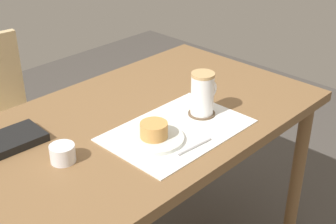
{
  "coord_description": "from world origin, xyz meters",
  "views": [
    {
      "loc": [
        -0.85,
        -0.98,
        1.45
      ],
      "look_at": [
        0.05,
        -0.11,
        0.78
      ],
      "focal_mm": 50.0,
      "sensor_mm": 36.0,
      "label": 1
    }
  ],
  "objects_px": {
    "coffee_mug": "(203,93)",
    "small_book": "(12,140)",
    "pastry": "(154,130)",
    "dining_table": "(133,142)",
    "sugar_bowl": "(63,153)",
    "pastry_plate": "(154,138)"
  },
  "relations": [
    {
      "from": "pastry",
      "to": "sugar_bowl",
      "type": "height_order",
      "value": "pastry"
    },
    {
      "from": "pastry_plate",
      "to": "small_book",
      "type": "bearing_deg",
      "value": 135.47
    },
    {
      "from": "pastry_plate",
      "to": "pastry",
      "type": "xyz_separation_m",
      "value": [
        0.0,
        0.0,
        0.03
      ]
    },
    {
      "from": "coffee_mug",
      "to": "sugar_bowl",
      "type": "height_order",
      "value": "coffee_mug"
    },
    {
      "from": "pastry_plate",
      "to": "pastry",
      "type": "distance_m",
      "value": 0.03
    },
    {
      "from": "coffee_mug",
      "to": "small_book",
      "type": "distance_m",
      "value": 0.6
    },
    {
      "from": "pastry",
      "to": "coffee_mug",
      "type": "xyz_separation_m",
      "value": [
        0.22,
        0.0,
        0.04
      ]
    },
    {
      "from": "pastry_plate",
      "to": "dining_table",
      "type": "bearing_deg",
      "value": 74.6
    },
    {
      "from": "pastry_plate",
      "to": "pastry",
      "type": "relative_size",
      "value": 2.17
    },
    {
      "from": "pastry_plate",
      "to": "small_book",
      "type": "xyz_separation_m",
      "value": [
        -0.3,
        0.29,
        0.0
      ]
    },
    {
      "from": "pastry_plate",
      "to": "sugar_bowl",
      "type": "distance_m",
      "value": 0.27
    },
    {
      "from": "dining_table",
      "to": "small_book",
      "type": "distance_m",
      "value": 0.38
    },
    {
      "from": "sugar_bowl",
      "to": "small_book",
      "type": "relative_size",
      "value": 0.39
    },
    {
      "from": "dining_table",
      "to": "pastry",
      "type": "distance_m",
      "value": 0.19
    },
    {
      "from": "small_book",
      "to": "dining_table",
      "type": "bearing_deg",
      "value": -21.42
    },
    {
      "from": "coffee_mug",
      "to": "pastry_plate",
      "type": "bearing_deg",
      "value": -179.04
    },
    {
      "from": "dining_table",
      "to": "coffee_mug",
      "type": "height_order",
      "value": "coffee_mug"
    },
    {
      "from": "pastry",
      "to": "sugar_bowl",
      "type": "relative_size",
      "value": 1.17
    },
    {
      "from": "dining_table",
      "to": "sugar_bowl",
      "type": "bearing_deg",
      "value": -173.5
    },
    {
      "from": "pastry",
      "to": "small_book",
      "type": "distance_m",
      "value": 0.42
    },
    {
      "from": "dining_table",
      "to": "pastry_plate",
      "type": "bearing_deg",
      "value": -105.4
    },
    {
      "from": "pastry_plate",
      "to": "sugar_bowl",
      "type": "relative_size",
      "value": 2.54
    }
  ]
}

